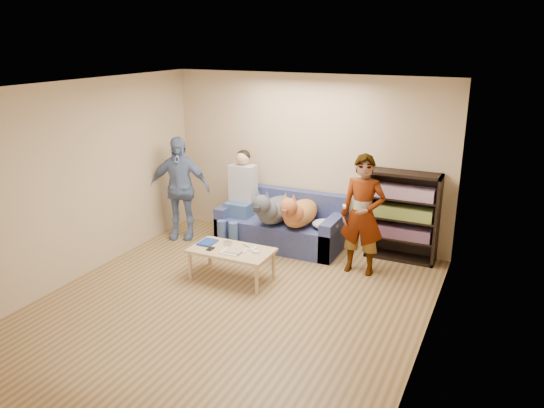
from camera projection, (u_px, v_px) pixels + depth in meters
The scene contains 27 objects.
ground at pixel (230, 306), 6.42m from camera, with size 5.00×5.00×0.00m, color brown.
ceiling at pixel (224, 87), 5.63m from camera, with size 5.00×5.00×0.00m, color white.
wall_back at pixel (308, 159), 8.18m from camera, with size 4.50×4.50×0.00m, color tan.
wall_front at pixel (57, 298), 3.87m from camera, with size 4.50×4.50×0.00m, color tan.
wall_left at pixel (78, 182), 6.94m from camera, with size 5.00×5.00×0.00m, color tan.
wall_right at pixel (430, 234), 5.12m from camera, with size 5.00×5.00×0.00m, color tan.
blanket at pixel (325, 224), 7.73m from camera, with size 0.39×0.33×0.13m, color #A4A4A9.
person_standing_right at pixel (363, 215), 7.11m from camera, with size 0.60×0.40×1.65m, color gray.
person_standing_left at pixel (179, 188), 8.37m from camera, with size 0.97×0.40×1.65m, color #6C7BAE.
held_controller at pixel (344, 206), 6.97m from camera, with size 0.04×0.11×0.03m, color silver.
notebook_blue at pixel (208, 242), 7.23m from camera, with size 0.20×0.26×0.03m, color navy.
papers at pixel (231, 252), 6.92m from camera, with size 0.26×0.20×0.01m, color silver.
magazine at pixel (234, 251), 6.92m from camera, with size 0.22×0.17×0.01m, color #AB9F88.
camera_silver at pixel (228, 243), 7.17m from camera, with size 0.11×0.06×0.05m, color silver.
controller_a at pixel (254, 249), 7.00m from camera, with size 0.04×0.13×0.03m, color white.
controller_b at pixel (256, 252), 6.89m from camera, with size 0.09×0.06×0.03m, color silver.
headphone_cup_a at pixel (244, 252), 6.93m from camera, with size 0.07×0.07×0.02m, color white.
headphone_cup_b at pixel (247, 249), 7.00m from camera, with size 0.07×0.07×0.02m, color silver.
pen_orange at pixel (224, 253), 6.90m from camera, with size 0.01×0.01×0.14m, color #BF551A.
pen_black at pixel (246, 246), 7.13m from camera, with size 0.01×0.01×0.14m, color black.
wallet at pixel (211, 249), 7.02m from camera, with size 0.07×0.12×0.01m, color black.
sofa at pixel (282, 227), 8.25m from camera, with size 1.90×0.85×0.82m.
person_seated at pixel (240, 194), 8.25m from camera, with size 0.40×0.73×1.47m.
dog_gray at pixel (273, 209), 7.92m from camera, with size 0.43×1.26×0.62m.
dog_tan at pixel (298, 213), 7.79m from camera, with size 0.42×1.17×0.61m.
coffee_table at pixel (232, 252), 7.04m from camera, with size 1.10×0.60×0.42m.
bookshelf at pixel (403, 214), 7.60m from camera, with size 1.00×0.34×1.30m.
Camera 1 is at (2.90, -4.98, 3.13)m, focal length 35.00 mm.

